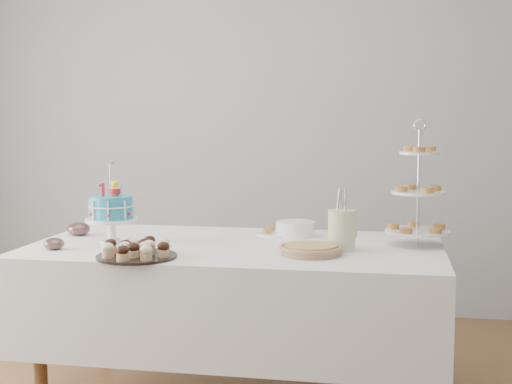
% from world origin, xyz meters
% --- Properties ---
extents(walls, '(5.04, 4.04, 2.70)m').
position_xyz_m(walls, '(0.00, 0.00, 1.35)').
color(walls, '#979A9C').
rests_on(walls, floor).
extents(table, '(1.92, 1.02, 0.77)m').
position_xyz_m(table, '(0.00, 0.30, 0.54)').
color(table, silver).
rests_on(table, floor).
extents(birthday_cake, '(0.25, 0.25, 0.38)m').
position_xyz_m(birthday_cake, '(-0.59, 0.24, 0.87)').
color(birthday_cake, white).
rests_on(birthday_cake, table).
extents(cupcake_tray, '(0.35, 0.35, 0.08)m').
position_xyz_m(cupcake_tray, '(-0.35, -0.09, 0.81)').
color(cupcake_tray, black).
rests_on(cupcake_tray, table).
extents(pie, '(0.28, 0.28, 0.04)m').
position_xyz_m(pie, '(0.37, 0.12, 0.79)').
color(pie, tan).
rests_on(pie, table).
extents(tiered_stand, '(0.30, 0.30, 0.59)m').
position_xyz_m(tiered_stand, '(0.84, 0.44, 1.02)').
color(tiered_stand, silver).
rests_on(tiered_stand, table).
extents(plate_stack, '(0.20, 0.20, 0.08)m').
position_xyz_m(plate_stack, '(0.25, 0.58, 0.81)').
color(plate_stack, white).
rests_on(plate_stack, table).
extents(pastry_plate, '(0.24, 0.24, 0.04)m').
position_xyz_m(pastry_plate, '(0.16, 0.61, 0.79)').
color(pastry_plate, white).
rests_on(pastry_plate, table).
extents(jam_bowl_a, '(0.09, 0.09, 0.05)m').
position_xyz_m(jam_bowl_a, '(-0.78, 0.02, 0.80)').
color(jam_bowl_a, silver).
rests_on(jam_bowl_a, table).
extents(jam_bowl_b, '(0.12, 0.12, 0.07)m').
position_xyz_m(jam_bowl_b, '(-0.84, 0.41, 0.80)').
color(jam_bowl_b, silver).
rests_on(jam_bowl_b, table).
extents(utensil_pitcher, '(0.13, 0.12, 0.28)m').
position_xyz_m(utensil_pitcher, '(0.50, 0.25, 0.87)').
color(utensil_pitcher, white).
rests_on(utensil_pitcher, table).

